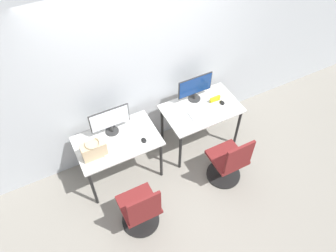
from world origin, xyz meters
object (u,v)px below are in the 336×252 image
(monitor_right, at_px, (195,87))
(mouse_right, at_px, (222,103))
(monitor_left, at_px, (110,120))
(keyboard_left, at_px, (121,148))
(mouse_left, at_px, (144,140))
(office_chair_left, at_px, (141,211))
(handbag, at_px, (94,150))
(keyboard_right, at_px, (205,111))
(office_chair_right, at_px, (229,163))

(monitor_right, xyz_separation_m, mouse_right, (0.30, -0.26, -0.20))
(mouse_right, bearing_deg, monitor_left, 171.88)
(keyboard_left, distance_m, monitor_right, 1.32)
(monitor_left, xyz_separation_m, monitor_right, (1.25, 0.04, 0.00))
(keyboard_left, xyz_separation_m, mouse_left, (0.30, -0.02, 0.01))
(keyboard_left, bearing_deg, office_chair_left, -95.67)
(mouse_left, distance_m, handbag, 0.63)
(mouse_left, bearing_deg, handbag, 173.81)
(keyboard_right, xyz_separation_m, handbag, (-1.57, -0.02, 0.11))
(handbag, bearing_deg, monitor_right, 11.01)
(keyboard_left, height_order, office_chair_right, office_chair_right)
(monitor_left, bearing_deg, office_chair_right, -35.73)
(monitor_right, bearing_deg, mouse_left, -158.62)
(monitor_left, bearing_deg, monitor_right, 1.76)
(keyboard_left, relative_size, monitor_right, 0.88)
(mouse_right, bearing_deg, keyboard_left, -176.61)
(keyboard_right, bearing_deg, office_chair_left, -150.20)
(mouse_left, distance_m, office_chair_right, 1.19)
(office_chair_left, distance_m, handbag, 0.92)
(mouse_left, height_order, keyboard_right, mouse_left)
(keyboard_left, relative_size, mouse_right, 5.06)
(mouse_left, height_order, office_chair_right, office_chair_right)
(office_chair_left, bearing_deg, monitor_right, 38.22)
(keyboard_left, xyz_separation_m, mouse_right, (1.55, 0.09, 0.01))
(monitor_left, relative_size, handbag, 1.72)
(keyboard_left, xyz_separation_m, office_chair_right, (1.26, -0.60, -0.39))
(monitor_left, height_order, keyboard_right, monitor_left)
(mouse_left, xyz_separation_m, office_chair_right, (0.96, -0.57, -0.40))
(mouse_left, bearing_deg, office_chair_left, -118.93)
(mouse_left, bearing_deg, mouse_right, 5.15)
(monitor_right, height_order, handbag, monitor_right)
(office_chair_left, height_order, monitor_right, monitor_right)
(mouse_right, height_order, handbag, handbag)
(keyboard_left, xyz_separation_m, handbag, (-0.32, 0.05, 0.11))
(office_chair_left, xyz_separation_m, office_chair_right, (1.33, 0.09, 0.00))
(office_chair_left, distance_m, mouse_right, 1.84)
(office_chair_right, height_order, handbag, handbag)
(monitor_right, distance_m, keyboard_right, 0.35)
(monitor_right, relative_size, mouse_right, 5.73)
(monitor_left, relative_size, mouse_right, 5.73)
(office_chair_left, xyz_separation_m, keyboard_right, (1.32, 0.76, 0.39))
(keyboard_left, bearing_deg, handbag, 171.69)
(mouse_left, distance_m, mouse_right, 1.26)
(keyboard_left, bearing_deg, monitor_left, 90.00)
(mouse_left, xyz_separation_m, handbag, (-0.62, 0.07, 0.10))
(keyboard_right, distance_m, office_chair_right, 0.77)
(monitor_right, relative_size, handbag, 1.72)
(mouse_left, relative_size, mouse_right, 1.00)
(monitor_left, xyz_separation_m, handbag, (-0.32, -0.27, -0.10))
(monitor_right, relative_size, keyboard_right, 1.13)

